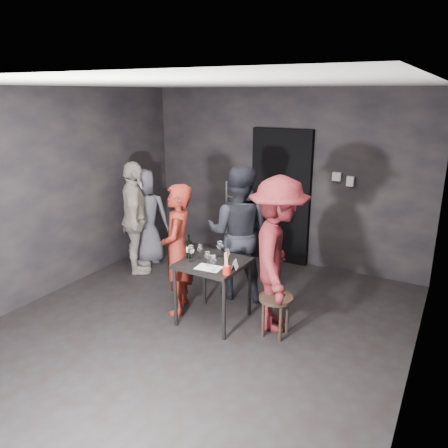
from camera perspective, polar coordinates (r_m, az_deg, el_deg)
The scene contains 26 objects.
floor at distance 5.22m, azimuth -3.32°, elevation -13.31°, with size 4.50×5.00×0.02m, color black.
ceiling at distance 4.52m, azimuth -3.93°, elevation 17.81°, with size 4.50×5.00×0.02m, color silver.
wall_back at distance 6.88m, azimuth 7.68°, elevation 6.04°, with size 4.50×0.04×2.70m, color black.
wall_left at distance 6.17m, azimuth -21.58°, elevation 3.76°, with size 0.04×5.00×2.70m, color black.
wall_right at distance 4.01m, azimuth 24.70°, elevation -3.21°, with size 0.04×5.00×2.70m, color black.
doorway at distance 6.88m, azimuth 7.40°, elevation 3.51°, with size 0.95×0.10×2.10m, color black.
wallbox_upper at distance 6.56m, azimuth 14.51°, elevation 6.02°, with size 0.12×0.06×0.12m, color #B7B7B2.
wallbox_lower at distance 6.52m, azimuth 16.18°, elevation 5.38°, with size 0.10×0.06×0.14m, color #B7B7B2.
hand_truck at distance 7.29m, azimuth 1.44°, elevation -2.37°, with size 0.41×0.35×1.23m.
tasting_table at distance 5.08m, azimuth -1.43°, elevation -5.95°, with size 0.72×0.72×0.75m.
stool at distance 4.93m, azimuth 6.78°, elevation -10.29°, with size 0.38×0.38×0.47m.
server_red at distance 5.28m, azimuth -6.10°, elevation -2.79°, with size 0.62×0.41×1.71m, color maroon.
woman_black at distance 5.61m, azimuth 1.89°, elevation 0.27°, with size 0.99×0.54×2.04m, color black.
man_maroon at distance 4.84m, azimuth 7.10°, elevation -2.24°, with size 1.35×0.63×2.10m, color maroon.
bystander_cream at distance 6.53m, azimuth -11.61°, elevation 1.57°, with size 1.10×0.53×1.88m, color #BCB0A2.
bystander_grey at distance 6.94m, azimuth -10.30°, elevation 0.99°, with size 0.74×0.40×1.51m, color #585764.
tasting_mat at distance 4.87m, azimuth -1.99°, elevation -5.74°, with size 0.28×0.19×0.00m, color white.
wine_glass_a at distance 5.03m, azimuth -4.32°, elevation -3.74°, with size 0.08×0.08×0.21m, color white, non-canonical shape.
wine_glass_b at distance 5.13m, azimuth -3.16°, elevation -3.51°, with size 0.07×0.07×0.18m, color white, non-canonical shape.
wine_glass_c at distance 5.14m, azimuth -0.53°, elevation -3.20°, with size 0.08×0.08×0.22m, color white, non-canonical shape.
wine_glass_d at distance 4.90m, azimuth -2.17°, elevation -4.46°, with size 0.07×0.07×0.18m, color white, non-canonical shape.
wine_glass_e at distance 4.75m, azimuth -1.44°, elevation -5.02°, with size 0.08×0.08×0.20m, color white, non-canonical shape.
wine_glass_f at distance 4.97m, azimuth 0.40°, elevation -4.15°, with size 0.07×0.07×0.18m, color white, non-canonical shape.
wine_bottle at distance 5.13m, azimuth -4.58°, elevation -3.28°, with size 0.07×0.07×0.29m.
breadstick_cup at distance 4.67m, azimuth 0.35°, elevation -5.24°, with size 0.08×0.08×0.26m.
reserved_card at distance 4.84m, azimuth 1.25°, elevation -5.27°, with size 0.08×0.12×0.09m, color white, non-canonical shape.
Camera 1 is at (2.44, -3.80, 2.62)m, focal length 35.00 mm.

